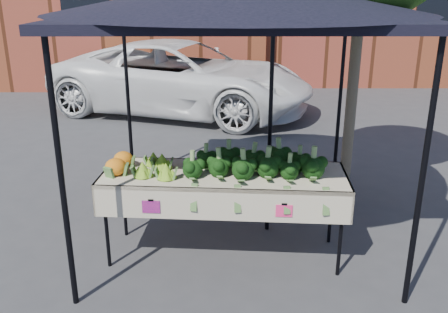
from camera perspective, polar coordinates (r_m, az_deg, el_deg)
ground at (r=5.28m, az=0.96°, el=-10.53°), size 90.00×90.00×0.00m
table at (r=4.95m, az=0.01°, el=-6.78°), size 2.45×0.97×0.90m
canopy at (r=5.22m, az=1.56°, el=5.36°), size 3.16×3.16×2.74m
broccoli_heap at (r=4.76m, az=3.32°, el=-0.29°), size 1.38×0.58×0.27m
romanesco_cluster at (r=4.81m, az=-7.94°, el=-0.61°), size 0.44×0.58×0.21m
cauliflower_pair at (r=4.91m, az=-12.17°, el=-0.60°), size 0.24×0.44×0.19m
street_tree at (r=6.11m, az=15.27°, el=12.39°), size 1.99×1.99×3.92m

